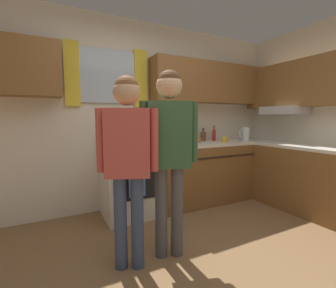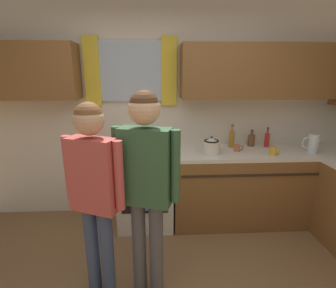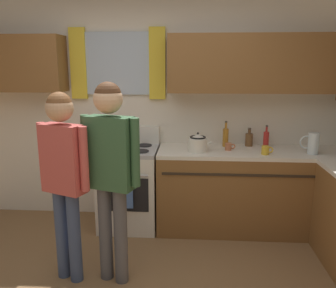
{
  "view_description": "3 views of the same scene",
  "coord_description": "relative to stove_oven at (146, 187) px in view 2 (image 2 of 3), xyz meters",
  "views": [
    {
      "loc": [
        -1.14,
        -1.36,
        1.26
      ],
      "look_at": [
        0.07,
        0.99,
        0.97
      ],
      "focal_mm": 25.33,
      "sensor_mm": 36.0,
      "label": 1
    },
    {
      "loc": [
        -0.11,
        -1.27,
        1.77
      ],
      "look_at": [
        -0.0,
        0.72,
        1.22
      ],
      "focal_mm": 27.03,
      "sensor_mm": 36.0,
      "label": 2
    },
    {
      "loc": [
        0.46,
        -2.19,
        1.8
      ],
      "look_at": [
        0.26,
        0.8,
        1.12
      ],
      "focal_mm": 37.89,
      "sensor_mm": 36.0,
      "label": 3
    }
  ],
  "objects": [
    {
      "name": "bottle_squat_brown",
      "position": [
        1.33,
        0.21,
        0.51
      ],
      "size": [
        0.08,
        0.08,
        0.21
      ],
      "color": "brown",
      "rests_on": "kitchen_counter_run"
    },
    {
      "name": "adult_in_plaid",
      "position": [
        0.05,
        -1.06,
        0.59
      ],
      "size": [
        0.5,
        0.27,
        1.67
      ],
      "color": "#4C4C51",
      "rests_on": "ground"
    },
    {
      "name": "mug_mustard_yellow",
      "position": [
        1.45,
        -0.17,
        0.48
      ],
      "size": [
        0.12,
        0.08,
        0.09
      ],
      "color": "gold",
      "rests_on": "kitchen_counter_run"
    },
    {
      "name": "water_pitcher",
      "position": [
        1.93,
        -0.11,
        0.54
      ],
      "size": [
        0.19,
        0.11,
        0.22
      ],
      "color": "silver",
      "rests_on": "kitchen_counter_run"
    },
    {
      "name": "kitchen_counter_run",
      "position": [
        1.76,
        -0.45,
        -0.02
      ],
      "size": [
        2.19,
        2.16,
        0.9
      ],
      "color": "brown",
      "rests_on": "ground"
    },
    {
      "name": "adult_left",
      "position": [
        -0.33,
        -1.07,
        0.54
      ],
      "size": [
        0.46,
        0.28,
        1.6
      ],
      "color": "#38476B",
      "rests_on": "ground"
    },
    {
      "name": "stovetop_kettle",
      "position": [
        0.76,
        -0.1,
        0.53
      ],
      "size": [
        0.27,
        0.2,
        0.21
      ],
      "color": "silver",
      "rests_on": "kitchen_counter_run"
    },
    {
      "name": "bottle_sauce_red",
      "position": [
        1.51,
        0.17,
        0.53
      ],
      "size": [
        0.06,
        0.06,
        0.25
      ],
      "color": "red",
      "rests_on": "kitchen_counter_run"
    },
    {
      "name": "bottle_oil_amber",
      "position": [
        1.07,
        0.17,
        0.54
      ],
      "size": [
        0.06,
        0.06,
        0.29
      ],
      "color": "#B27223",
      "rests_on": "kitchen_counter_run"
    },
    {
      "name": "cup_terracotta",
      "position": [
        1.09,
        -0.01,
        0.47
      ],
      "size": [
        0.11,
        0.07,
        0.08
      ],
      "color": "#B76642",
      "rests_on": "kitchen_counter_run"
    },
    {
      "name": "stove_oven",
      "position": [
        0.0,
        0.0,
        0.0
      ],
      "size": [
        0.63,
        0.67,
        1.1
      ],
      "color": "silver",
      "rests_on": "ground"
    },
    {
      "name": "back_wall_unit",
      "position": [
        0.27,
        0.28,
        1.02
      ],
      "size": [
        4.6,
        0.42,
        2.6
      ],
      "color": "silver",
      "rests_on": "ground"
    }
  ]
}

